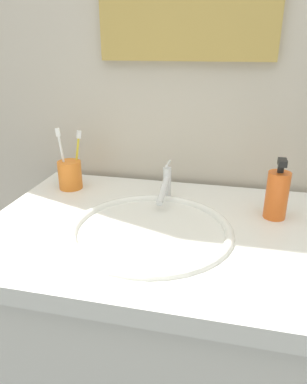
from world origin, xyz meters
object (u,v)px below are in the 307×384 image
Objects in this scene: toothbrush_yellow at (77,155)px; soap_dispenser at (277,194)px; faucet at (166,185)px; toothbrush_white at (62,154)px; toothbrush_cup at (70,175)px.

toothbrush_yellow is 0.60m from soap_dispenser.
toothbrush_white reaches higher than faucet.
toothbrush_white is 0.05m from toothbrush_yellow.
toothbrush_yellow is at bearing 170.08° from faucet.
toothbrush_white is 1.15× the size of soap_dispenser.
faucet is at bearing -3.32° from toothbrush_white.
toothbrush_white is 0.63m from soap_dispenser.
toothbrush_yellow reaches higher than toothbrush_cup.
faucet is 0.30m from soap_dispenser.
soap_dispenser is (0.59, -0.10, -0.04)m from toothbrush_yellow.
toothbrush_white reaches higher than soap_dispenser.
soap_dispenser is (0.30, -0.05, 0.02)m from faucet.
toothbrush_cup is 0.61m from soap_dispenser.
toothbrush_yellow reaches higher than soap_dispenser.
toothbrush_white is (-0.02, -0.01, 0.07)m from toothbrush_cup.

